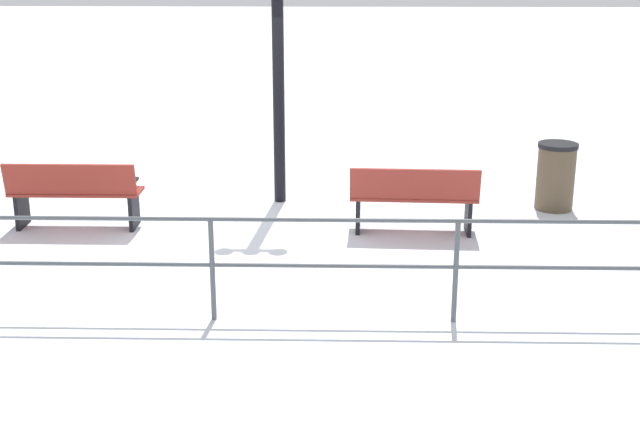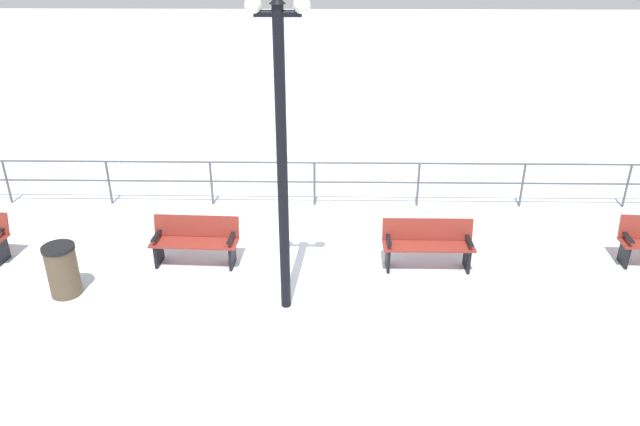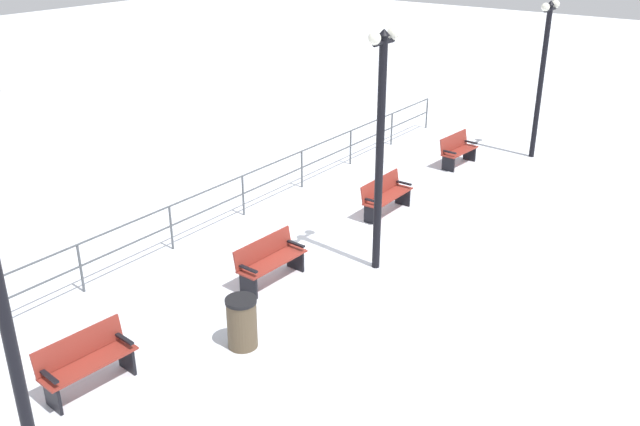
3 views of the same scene
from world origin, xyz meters
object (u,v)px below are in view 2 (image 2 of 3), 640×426
at_px(bench_third, 428,243).
at_px(trash_bin, 63,270).
at_px(bench_second, 195,240).
at_px(lamppost_middle, 281,135).

bearing_deg(bench_third, trash_bin, -80.60).
xyz_separation_m(bench_second, bench_third, (0.07, 4.19, 0.01)).
relative_size(bench_second, lamppost_middle, 0.33).
xyz_separation_m(bench_second, trash_bin, (1.08, -1.98, -0.01)).
bearing_deg(bench_third, lamppost_middle, -62.18).
bearing_deg(bench_second, lamppost_middle, 54.37).
xyz_separation_m(lamppost_middle, trash_bin, (-0.28, -3.71, -2.44)).
bearing_deg(trash_bin, bench_second, 118.55).
bearing_deg(lamppost_middle, bench_second, -128.15).
height_order(bench_third, trash_bin, trash_bin).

